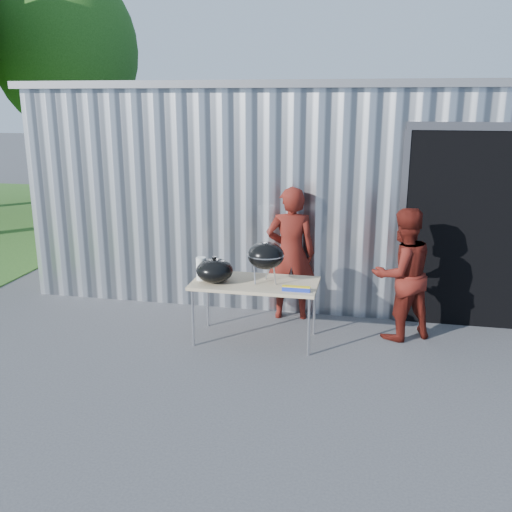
% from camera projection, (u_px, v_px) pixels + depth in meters
% --- Properties ---
extents(ground, '(80.00, 80.00, 0.00)m').
position_uv_depth(ground, '(213.00, 361.00, 6.45)').
color(ground, '#434345').
extents(building, '(8.20, 6.20, 3.10)m').
position_uv_depth(building, '(330.00, 176.00, 10.20)').
color(building, silver).
rests_on(building, ground).
extents(tree_far, '(3.80, 3.80, 6.29)m').
position_uv_depth(tree_far, '(66.00, 51.00, 15.12)').
color(tree_far, '#442D19').
rests_on(tree_far, ground).
extents(folding_table, '(1.50, 0.75, 0.75)m').
position_uv_depth(folding_table, '(255.00, 285.00, 6.83)').
color(folding_table, tan).
rests_on(folding_table, ground).
extents(kettle_grill, '(0.44, 0.44, 0.94)m').
position_uv_depth(kettle_grill, '(266.00, 249.00, 6.68)').
color(kettle_grill, black).
rests_on(kettle_grill, folding_table).
extents(grill_lid, '(0.44, 0.44, 0.32)m').
position_uv_depth(grill_lid, '(215.00, 270.00, 6.78)').
color(grill_lid, black).
rests_on(grill_lid, folding_table).
extents(paper_towels, '(0.12, 0.12, 0.28)m').
position_uv_depth(paper_towels, '(201.00, 269.00, 6.86)').
color(paper_towels, white).
rests_on(paper_towels, folding_table).
extents(white_tub, '(0.20, 0.15, 0.10)m').
position_uv_depth(white_tub, '(215.00, 271.00, 7.08)').
color(white_tub, white).
rests_on(white_tub, folding_table).
extents(foil_box, '(0.32, 0.06, 0.06)m').
position_uv_depth(foil_box, '(296.00, 289.00, 6.48)').
color(foil_box, '#1B32B4').
rests_on(foil_box, folding_table).
extents(person_cook, '(0.71, 0.52, 1.79)m').
position_uv_depth(person_cook, '(291.00, 254.00, 7.53)').
color(person_cook, '#571610').
rests_on(person_cook, ground).
extents(person_bystander, '(1.00, 0.93, 1.63)m').
position_uv_depth(person_bystander, '(402.00, 274.00, 6.90)').
color(person_bystander, '#571610').
rests_on(person_bystander, ground).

